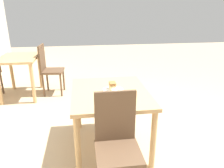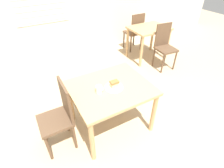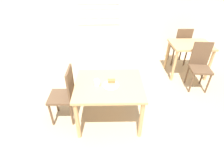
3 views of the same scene
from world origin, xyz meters
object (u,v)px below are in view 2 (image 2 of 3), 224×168
at_px(dining_table_far, 149,33).
at_px(chair_far_corner, 164,45).
at_px(chair_near_window, 60,115).
at_px(cake_slice, 114,84).
at_px(plate, 114,87).
at_px(dining_table_near, 111,93).
at_px(coffee_mug, 99,89).
at_px(chair_far_opposite, 135,31).

bearing_deg(dining_table_far, chair_far_corner, -86.06).
height_order(dining_table_far, chair_near_window, chair_near_window).
height_order(chair_near_window, cake_slice, chair_near_window).
height_order(dining_table_far, cake_slice, cake_slice).
xyz_separation_m(chair_far_corner, plate, (-1.83, -0.98, 0.21)).
bearing_deg(dining_table_far, cake_slice, -140.18).
height_order(dining_table_near, dining_table_far, dining_table_far).
xyz_separation_m(dining_table_near, plate, (0.03, -0.04, 0.10)).
bearing_deg(chair_near_window, coffee_mug, 83.18).
bearing_deg(dining_table_near, chair_far_corner, 26.83).
relative_size(dining_table_near, coffee_mug, 10.63).
relative_size(chair_near_window, cake_slice, 8.84).
distance_m(chair_near_window, cake_slice, 0.78).
xyz_separation_m(plate, coffee_mug, (-0.20, 0.01, 0.04)).
xyz_separation_m(chair_near_window, coffee_mug, (0.52, -0.06, 0.25)).
bearing_deg(chair_far_opposite, chair_near_window, 37.50).
height_order(dining_table_near, chair_far_corner, chair_far_corner).
relative_size(chair_far_opposite, plate, 4.05).
xyz_separation_m(chair_near_window, chair_far_opposite, (2.50, 1.94, 0.00)).
relative_size(dining_table_far, chair_far_opposite, 0.91).
bearing_deg(chair_far_opposite, coffee_mug, 45.08).
bearing_deg(chair_far_corner, coffee_mug, -149.48).
distance_m(dining_table_far, cake_slice, 2.33).
relative_size(chair_far_corner, plate, 4.05).
height_order(chair_far_corner, cake_slice, chair_far_corner).
height_order(chair_near_window, chair_far_corner, same).
relative_size(dining_table_near, dining_table_far, 1.17).
bearing_deg(dining_table_near, dining_table_far, 38.62).
relative_size(dining_table_far, chair_far_corner, 0.91).
bearing_deg(dining_table_near, chair_near_window, 177.23).
bearing_deg(plate, chair_far_opposite, 48.54).
bearing_deg(coffee_mug, chair_far_corner, 25.48).
bearing_deg(chair_near_window, chair_far_corner, 109.50).
bearing_deg(cake_slice, dining_table_far, 39.82).
relative_size(dining_table_near, plate, 4.33).
xyz_separation_m(cake_slice, coffee_mug, (-0.21, 0.00, -0.01)).
relative_size(chair_far_opposite, cake_slice, 8.84).
height_order(dining_table_near, cake_slice, cake_slice).
distance_m(dining_table_far, coffee_mug, 2.49).
distance_m(chair_near_window, chair_far_corner, 2.71).
bearing_deg(dining_table_near, plate, -53.26).
bearing_deg(chair_far_opposite, dining_table_near, 47.31).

